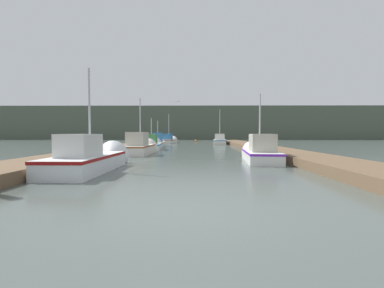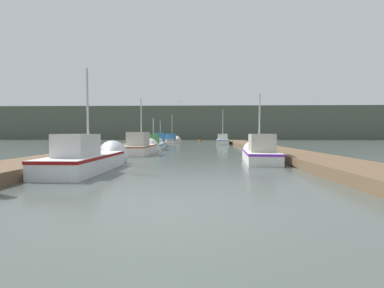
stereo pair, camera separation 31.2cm
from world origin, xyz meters
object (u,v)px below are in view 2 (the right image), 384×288
fishing_boat_2 (142,147)px  seagull_lead (179,102)px  fishing_boat_5 (223,141)px  channel_buoy (200,141)px  fishing_boat_4 (161,142)px  mooring_piling_1 (153,141)px  fishing_boat_1 (259,152)px  fishing_boat_3 (154,145)px  fishing_boat_6 (173,140)px  fishing_boat_0 (91,158)px

fishing_boat_2 → seagull_lead: 9.84m
fishing_boat_5 → channel_buoy: fishing_boat_5 is taller
fishing_boat_4 → mooring_piling_1: fishing_boat_4 is taller
fishing_boat_2 → fishing_boat_1: bearing=-29.9°
mooring_piling_1 → seagull_lead: seagull_lead is taller
fishing_boat_3 → fishing_boat_6: fishing_boat_6 is taller
channel_buoy → seagull_lead: size_ratio=1.71×
fishing_boat_6 → fishing_boat_1: bearing=-68.0°
fishing_boat_0 → fishing_boat_6: size_ratio=0.86×
fishing_boat_4 → seagull_lead: (2.31, -2.16, 4.30)m
fishing_boat_3 → fishing_boat_5: size_ratio=1.10×
fishing_boat_3 → fishing_boat_5: bearing=49.3°
fishing_boat_3 → seagull_lead: bearing=48.0°
fishing_boat_5 → fishing_boat_6: size_ratio=0.85×
fishing_boat_1 → mooring_piling_1: size_ratio=4.64×
fishing_boat_1 → fishing_boat_4: 16.97m
fishing_boat_1 → fishing_boat_4: bearing=122.2°
fishing_boat_2 → channel_buoy: 25.93m
fishing_boat_2 → fishing_boat_4: (-0.34, 10.83, -0.08)m
fishing_boat_0 → fishing_boat_5: (7.43, 23.71, -0.01)m
seagull_lead → fishing_boat_3: bearing=69.3°
fishing_boat_1 → fishing_boat_6: fishing_boat_6 is taller
fishing_boat_5 → seagull_lead: 9.83m
fishing_boat_0 → fishing_boat_2: fishing_boat_0 is taller
fishing_boat_4 → fishing_boat_5: fishing_boat_5 is taller
fishing_boat_5 → seagull_lead: (-5.15, -7.19, 4.28)m
fishing_boat_1 → fishing_boat_3: (-7.40, 10.20, -0.06)m
channel_buoy → fishing_boat_1: bearing=-84.0°
fishing_boat_1 → fishing_boat_2: (-7.20, 4.37, 0.05)m
fishing_boat_0 → fishing_boat_4: fishing_boat_0 is taller
fishing_boat_4 → mooring_piling_1: (-0.91, 0.51, 0.14)m
fishing_boat_1 → channel_buoy: bearing=101.8°
fishing_boat_3 → fishing_boat_1: bearing=-58.7°
seagull_lead → fishing_boat_4: bearing=-26.4°
fishing_boat_4 → fishing_boat_5: 9.01m
fishing_boat_2 → fishing_boat_4: fishing_boat_2 is taller
fishing_boat_3 → mooring_piling_1: bearing=96.2°
mooring_piling_1 → seagull_lead: size_ratio=2.01×
fishing_boat_4 → fishing_boat_6: fishing_boat_6 is taller
fishing_boat_4 → seagull_lead: bearing=-46.2°
fishing_boat_5 → mooring_piling_1: (-8.38, -4.52, 0.12)m
fishing_boat_3 → mooring_piling_1: 5.62m
fishing_boat_0 → mooring_piling_1: bearing=93.6°
fishing_boat_1 → fishing_boat_6: (-7.14, 24.42, -0.04)m
fishing_boat_5 → seagull_lead: seagull_lead is taller
fishing_boat_4 → fishing_boat_2: bearing=-91.4°
fishing_boat_1 → seagull_lead: 14.69m
fishing_boat_3 → fishing_boat_6: size_ratio=0.93×
fishing_boat_6 → mooring_piling_1: 8.80m
channel_buoy → seagull_lead: bearing=-97.0°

